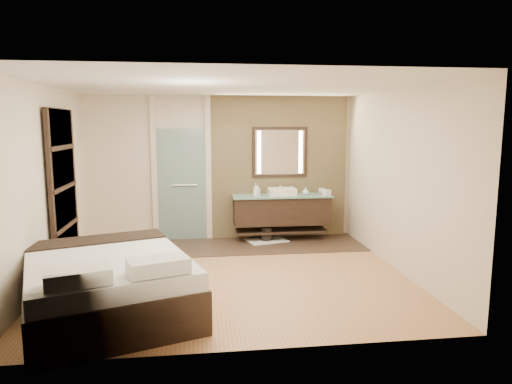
{
  "coord_description": "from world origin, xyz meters",
  "views": [
    {
      "loc": [
        -0.44,
        -6.37,
        2.17
      ],
      "look_at": [
        0.45,
        0.6,
        1.13
      ],
      "focal_mm": 32.0,
      "sensor_mm": 36.0,
      "label": 1
    }
  ],
  "objects": [
    {
      "name": "bed",
      "position": [
        -1.5,
        -1.16,
        0.35
      ],
      "size": [
        2.35,
        2.62,
        0.84
      ],
      "rotation": [
        0.0,
        0.0,
        0.33
      ],
      "color": "black",
      "rests_on": "floor"
    },
    {
      "name": "frosted_door",
      "position": [
        -0.75,
        2.2,
        1.14
      ],
      "size": [
        1.1,
        0.12,
        2.7
      ],
      "color": "#A5D1CC",
      "rests_on": "floor"
    },
    {
      "name": "shoji_partition",
      "position": [
        -2.43,
        0.6,
        1.21
      ],
      "size": [
        0.06,
        1.2,
        2.4
      ],
      "color": "black",
      "rests_on": "floor"
    },
    {
      "name": "soap_bottle_b",
      "position": [
        0.66,
        2.05,
        0.95
      ],
      "size": [
        0.09,
        0.09,
        0.18
      ],
      "primitive_type": "imported",
      "rotation": [
        0.0,
        0.0,
        0.17
      ],
      "color": "#B2B2B2",
      "rests_on": "vanity"
    },
    {
      "name": "vanity",
      "position": [
        1.1,
        1.92,
        0.58
      ],
      "size": [
        1.85,
        0.55,
        0.88
      ],
      "color": "black",
      "rests_on": "stone_wall"
    },
    {
      "name": "cup",
      "position": [
        1.89,
        1.98,
        0.92
      ],
      "size": [
        0.16,
        0.16,
        0.1
      ],
      "primitive_type": "imported",
      "rotation": [
        0.0,
        0.0,
        0.21
      ],
      "color": "silver",
      "rests_on": "vanity"
    },
    {
      "name": "waste_bin",
      "position": [
        0.8,
        1.85,
        0.14
      ],
      "size": [
        0.28,
        0.28,
        0.27
      ],
      "primitive_type": "cylinder",
      "rotation": [
        0.0,
        0.0,
        0.34
      ],
      "color": "black",
      "rests_on": "floor"
    },
    {
      "name": "tile_strip",
      "position": [
        0.6,
        1.6,
        0.01
      ],
      "size": [
        3.8,
        1.3,
        0.01
      ],
      "primitive_type": "cube",
      "color": "#33241B",
      "rests_on": "floor"
    },
    {
      "name": "soap_bottle_a",
      "position": [
        0.6,
        1.83,
        0.98
      ],
      "size": [
        0.1,
        0.1,
        0.24
      ],
      "primitive_type": "imported",
      "rotation": [
        0.0,
        0.0,
        -0.07
      ],
      "color": "silver",
      "rests_on": "vanity"
    },
    {
      "name": "tissue_box",
      "position": [
        1.92,
        1.76,
        0.92
      ],
      "size": [
        0.14,
        0.14,
        0.1
      ],
      "primitive_type": "cube",
      "rotation": [
        0.0,
        0.0,
        0.21
      ],
      "color": "white",
      "rests_on": "vanity"
    },
    {
      "name": "soap_bottle_c",
      "position": [
        1.54,
        1.86,
        0.94
      ],
      "size": [
        0.11,
        0.11,
        0.14
      ],
      "primitive_type": "imported",
      "rotation": [
        0.0,
        0.0,
        -0.02
      ],
      "color": "silver",
      "rests_on": "vanity"
    },
    {
      "name": "bath_mat",
      "position": [
        0.8,
        1.85,
        0.02
      ],
      "size": [
        0.83,
        0.68,
        0.02
      ],
      "primitive_type": "cube",
      "rotation": [
        0.0,
        0.0,
        0.28
      ],
      "color": "silver",
      "rests_on": "floor"
    },
    {
      "name": "stone_wall",
      "position": [
        1.1,
        2.21,
        1.35
      ],
      "size": [
        2.6,
        0.08,
        2.7
      ],
      "primitive_type": "cube",
      "color": "tan",
      "rests_on": "floor"
    },
    {
      "name": "floor",
      "position": [
        0.0,
        0.0,
        0.0
      ],
      "size": [
        5.0,
        5.0,
        0.0
      ],
      "primitive_type": "plane",
      "color": "#9D6F42",
      "rests_on": "ground"
    },
    {
      "name": "mirror_unit",
      "position": [
        1.1,
        2.16,
        1.65
      ],
      "size": [
        1.06,
        0.04,
        0.96
      ],
      "color": "black",
      "rests_on": "stone_wall"
    }
  ]
}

